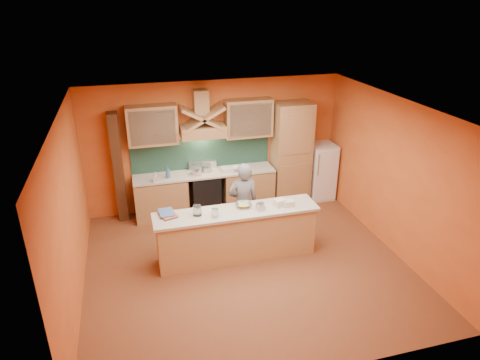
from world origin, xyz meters
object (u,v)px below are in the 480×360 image
object	(u,v)px
stove	(205,192)
mixing_bowl	(244,205)
person	(243,203)
kitchen_scale	(260,207)
fridge	(320,171)

from	to	relation	value
stove	mixing_bowl	xyz separation A→B (m)	(0.36, -1.79, 0.53)
person	kitchen_scale	bearing A→B (deg)	105.18
fridge	kitchen_scale	world-z (taller)	fridge
stove	kitchen_scale	world-z (taller)	kitchen_scale
person	mixing_bowl	xyz separation A→B (m)	(-0.10, -0.40, 0.17)
fridge	person	size ratio (longest dim) A/B	0.81
person	mixing_bowl	size ratio (longest dim) A/B	5.91
person	mixing_bowl	distance (m)	0.45
fridge	kitchen_scale	size ratio (longest dim) A/B	10.14
kitchen_scale	person	bearing A→B (deg)	101.46
mixing_bowl	kitchen_scale	bearing A→B (deg)	-36.79
stove	fridge	world-z (taller)	fridge
stove	fridge	size ratio (longest dim) A/B	0.69
stove	mixing_bowl	distance (m)	1.90
fridge	mixing_bowl	xyz separation A→B (m)	(-2.34, -1.79, 0.33)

